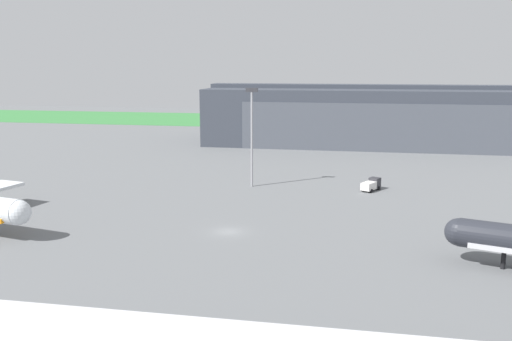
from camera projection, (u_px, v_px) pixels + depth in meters
ground_plane at (228, 232)px, 81.55m from camera, size 440.00×440.00×0.00m
grass_field_strip at (315, 121)px, 236.98m from camera, size 440.00×56.00×0.08m
maintenance_hangar at (383, 116)px, 168.93m from camera, size 107.28×33.55×18.26m
fuel_bowser at (371, 185)px, 107.85m from camera, size 4.06×5.22×2.34m
apron_light_mast at (252, 130)px, 109.48m from camera, size 2.40×0.50×19.86m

